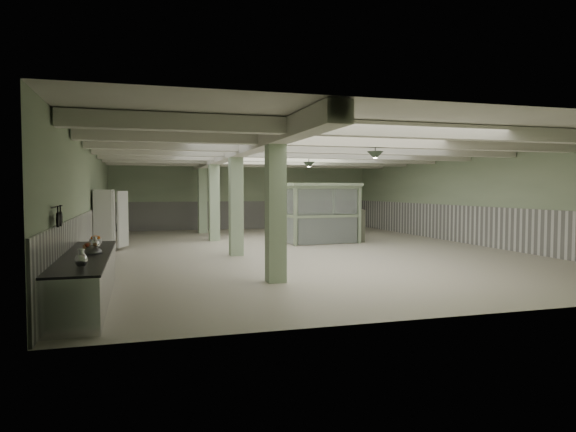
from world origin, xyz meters
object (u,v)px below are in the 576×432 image
object	(u,v)px
prep_counter	(86,278)
filing_cabinet	(359,226)
guard_booth	(316,202)
walkin_cooler	(106,222)

from	to	relation	value
prep_counter	filing_cabinet	size ratio (longest dim) A/B	3.93
prep_counter	guard_booth	xyz separation A→B (m)	(7.99, 9.35, 1.19)
prep_counter	filing_cabinet	bearing A→B (deg)	42.56
prep_counter	filing_cabinet	xyz separation A→B (m)	(9.67, 8.88, 0.20)
walkin_cooler	filing_cabinet	size ratio (longest dim) A/B	1.72
prep_counter	filing_cabinet	world-z (taller)	filing_cabinet
prep_counter	guard_booth	distance (m)	12.36
guard_booth	filing_cabinet	world-z (taller)	guard_booth
prep_counter	walkin_cooler	distance (m)	8.03
guard_booth	walkin_cooler	bearing A→B (deg)	-174.90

